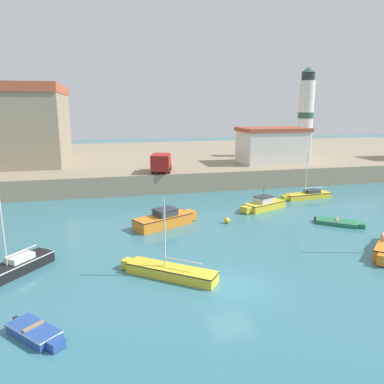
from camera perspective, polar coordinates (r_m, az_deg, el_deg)
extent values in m
plane|color=teal|center=(22.19, 6.09, -14.09)|extent=(200.00, 200.00, 0.00)
cube|color=gray|center=(63.04, -7.10, 4.77)|extent=(120.00, 40.00, 2.31)
cube|color=orange|center=(32.09, -4.43, -4.46)|extent=(5.31, 3.88, 0.94)
cube|color=orange|center=(33.79, -0.39, -3.52)|extent=(1.19, 1.28, 0.80)
cube|color=black|center=(31.96, -4.45, -3.72)|extent=(5.36, 3.92, 0.07)
cube|color=#333842|center=(32.02, -4.09, -3.13)|extent=(2.19, 2.02, 0.51)
cube|color=#2D333D|center=(31.94, -4.10, -2.62)|extent=(2.36, 2.17, 0.08)
cylinder|color=black|center=(31.81, -4.11, -1.77)|extent=(0.04, 0.04, 0.90)
cube|color=orange|center=(27.36, 27.15, -9.20)|extent=(0.97, 0.97, 0.70)
cube|color=#284C9E|center=(19.18, -22.93, -19.02)|extent=(2.63, 2.73, 0.47)
cube|color=#284C9E|center=(18.04, -20.01, -20.96)|extent=(0.82, 0.82, 0.40)
cube|color=white|center=(19.08, -22.98, -18.52)|extent=(2.65, 2.76, 0.07)
cube|color=#997F5B|center=(19.04, -23.00, -18.32)|extent=(0.87, 0.81, 0.08)
cube|color=black|center=(20.25, -25.26, -17.29)|extent=(0.28, 0.28, 0.36)
cube|color=yellow|center=(23.02, -3.14, -12.10)|extent=(5.26, 4.46, 0.65)
cube|color=yellow|center=(24.49, -9.75, -10.68)|extent=(0.89, 0.91, 0.55)
cube|color=black|center=(22.90, -3.15, -11.46)|extent=(5.32, 4.51, 0.07)
cylinder|color=silver|center=(22.28, -4.20, -6.18)|extent=(0.10, 0.10, 4.25)
cylinder|color=silver|center=(22.37, -1.54, -10.40)|extent=(2.06, 1.61, 0.08)
cube|color=#237A4C|center=(34.97, 21.22, -4.31)|extent=(3.44, 3.16, 0.41)
cube|color=#237A4C|center=(34.90, 24.46, -4.64)|extent=(0.92, 0.94, 0.35)
cube|color=white|center=(34.93, 21.24, -4.05)|extent=(3.48, 3.19, 0.07)
cube|color=#997F5B|center=(34.90, 21.25, -3.92)|extent=(0.87, 0.99, 0.08)
cube|color=black|center=(35.12, 18.29, -3.92)|extent=(0.28, 0.28, 0.36)
cube|color=yellow|center=(38.08, 11.03, -2.03)|extent=(4.69, 3.27, 0.72)
cube|color=yellow|center=(36.28, 8.29, -2.67)|extent=(1.05, 1.14, 0.61)
cube|color=black|center=(38.00, 11.05, -1.56)|extent=(4.73, 3.30, 0.07)
cube|color=silver|center=(37.77, 10.84, -1.16)|extent=(1.90, 1.75, 0.54)
cube|color=#2D333D|center=(37.70, 10.86, -0.70)|extent=(2.06, 1.88, 0.08)
cylinder|color=black|center=(37.58, 10.89, 0.02)|extent=(0.04, 0.04, 0.90)
cube|color=black|center=(25.76, -25.57, -10.51)|extent=(4.41, 4.94, 0.72)
cube|color=white|center=(25.64, -25.64, -9.85)|extent=(4.46, 4.99, 0.07)
cylinder|color=silver|center=(24.66, -26.88, -5.09)|extent=(0.10, 0.10, 4.59)
cylinder|color=silver|center=(25.81, -24.63, -8.20)|extent=(1.56, 1.87, 0.08)
cube|color=silver|center=(25.86, -24.77, -9.05)|extent=(1.76, 1.84, 0.36)
cube|color=yellow|center=(43.62, 17.25, -0.54)|extent=(5.42, 1.88, 0.61)
cube|color=yellow|center=(41.97, 13.96, -0.86)|extent=(0.70, 0.82, 0.51)
cube|color=black|center=(43.56, 17.28, -0.21)|extent=(5.47, 1.90, 0.07)
cylinder|color=silver|center=(42.88, 17.05, 2.79)|extent=(0.10, 0.10, 4.58)
cylinder|color=silver|center=(43.82, 18.03, 0.61)|extent=(2.39, 0.30, 0.08)
cube|color=#333842|center=(43.82, 17.86, 0.13)|extent=(1.68, 1.12, 0.36)
sphere|color=yellow|center=(33.03, 5.34, -4.34)|extent=(0.53, 0.53, 0.53)
cube|color=gray|center=(58.09, -22.79, 8.98)|extent=(8.20, 17.74, 9.39)
cube|color=#B25133|center=(58.05, -23.26, 14.18)|extent=(8.36, 18.10, 1.20)
cylinder|color=silver|center=(61.61, 16.89, 10.58)|extent=(2.29, 2.29, 11.49)
cylinder|color=#2D5647|center=(61.59, 16.93, 11.11)|extent=(2.36, 2.36, 0.90)
cylinder|color=#262D33|center=(61.72, 17.29, 16.46)|extent=(1.95, 1.95, 1.20)
cone|color=#2D5647|center=(61.80, 17.36, 17.38)|extent=(2.18, 2.18, 0.80)
cube|color=silver|center=(53.36, 12.05, 6.71)|extent=(8.59, 5.77, 4.35)
cube|color=#9E472D|center=(53.17, 12.17, 9.30)|extent=(9.02, 6.05, 0.50)
cube|color=#AD1E19|center=(44.37, -4.77, 4.58)|extent=(2.83, 3.62, 1.80)
cube|color=#AD1E19|center=(46.42, -4.51, 4.71)|extent=(2.26, 1.76, 1.40)
cube|color=#334756|center=(46.83, -4.46, 5.03)|extent=(1.77, 0.57, 0.70)
cylinder|color=black|center=(46.53, -5.67, 3.83)|extent=(0.47, 0.84, 0.80)
cylinder|color=black|center=(46.34, -3.33, 3.84)|extent=(0.47, 0.84, 0.80)
cylinder|color=black|center=(44.22, -6.03, 3.35)|extent=(0.47, 0.84, 0.80)
cylinder|color=black|center=(44.03, -3.57, 3.35)|extent=(0.47, 0.84, 0.80)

